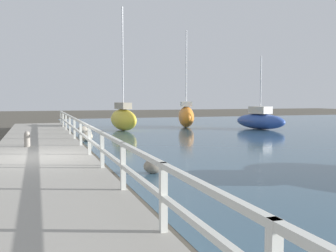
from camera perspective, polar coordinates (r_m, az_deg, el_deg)
name	(u,v)px	position (r m, az deg, el deg)	size (l,w,h in m)	color
ground_plane	(41,166)	(13.44, -17.92, -5.59)	(120.00, 120.00, 0.00)	#4C473D
dock_walkway	(41,161)	(13.42, -17.93, -4.92)	(3.31, 36.00, 0.32)	#9E998E
railing	(89,135)	(13.42, -11.35, -1.22)	(0.10, 32.50, 0.99)	silver
boulder_downstream	(88,133)	(23.66, -11.51, -1.01)	(0.42, 0.38, 0.32)	gray
boulder_far_strip	(83,129)	(25.48, -12.29, -0.50)	(0.62, 0.56, 0.47)	gray
boulder_upstream	(87,137)	(20.66, -11.74, -1.51)	(0.64, 0.58, 0.48)	gray
boulder_water_edge	(153,166)	(11.58, -2.16, -5.85)	(0.57, 0.51, 0.43)	slate
mooring_bollard	(27,139)	(16.20, -19.77, -1.78)	(0.23, 0.23, 0.62)	gray
sailboat_blue	(260,120)	(28.86, 13.23, 0.84)	(2.85, 4.37, 5.21)	#2D4C9E
sailboat_orange	(186,116)	(30.04, 2.65, 1.49)	(2.17, 4.07, 7.34)	orange
sailboat_yellow	(123,118)	(27.07, -6.53, 1.15)	(1.69, 3.90, 8.36)	gold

